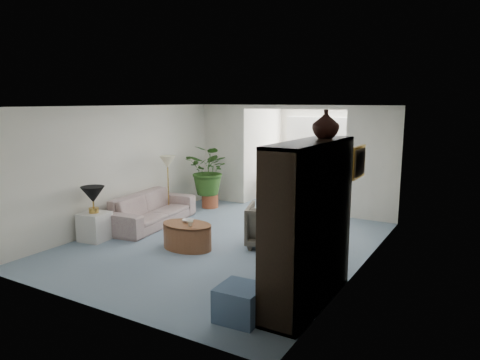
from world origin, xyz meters
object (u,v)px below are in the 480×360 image
Objects in this scene: end_table at (95,227)px; table_lamp at (93,195)px; wingback_chair at (271,225)px; cabinet_urn at (326,124)px; floor_lamp at (168,162)px; framed_picture at (359,162)px; coffee_bowl at (188,221)px; plant_pot at (210,201)px; coffee_table at (187,236)px; side_table_dark at (313,232)px; sunroom_chair_maroon at (283,185)px; sofa at (151,209)px; ottoman at (240,303)px; sunroom_table at (319,185)px; coffee_cup at (190,224)px; entertainment_cabinet at (309,224)px; sunroom_chair_blue at (337,192)px.

table_lamp is (0.00, 0.00, 0.62)m from end_table.
cabinet_urn is at bearing 118.64° from wingback_chair.
cabinet_urn is (4.35, -1.99, 1.05)m from floor_lamp.
framed_picture reaches higher than coffee_bowl.
cabinet_urn reaches higher than wingback_chair.
cabinet_urn is 5.56m from plant_pot.
floor_lamp is 4.90m from cabinet_urn.
coffee_table reaches higher than plant_pot.
wingback_chair is 1.46× the size of side_table_dark.
table_lamp reaches higher than sunroom_chair_maroon.
sofa is 11.01× the size of coffee_bowl.
floor_lamp reaches higher than ottoman.
coffee_table is 1.65× the size of side_table_dark.
floor_lamp is 1.64m from plant_pot.
cabinet_urn is at bearing 68.93° from ottoman.
ottoman is 0.86× the size of sunroom_table.
side_table_dark is 3.66m from plant_pot.
end_table is 1.02× the size of ottoman.
framed_picture is at bearing -63.96° from sunroom_table.
coffee_bowl reaches higher than coffee_table.
framed_picture reaches higher than plant_pot.
coffee_cup is (1.93, 0.41, 0.23)m from end_table.
sunroom_chair_maroon is (-1.50, 3.75, -0.03)m from wingback_chair.
table_lamp is 2.01m from coffee_cup.
entertainment_cabinet reaches higher than ottoman.
framed_picture is 0.71× the size of sunroom_chair_blue.
framed_picture reaches higher than floor_lamp.
sunroom_chair_blue is 1.06m from sunroom_table.
coffee_cup is at bearing 172.48° from cabinet_urn.
coffee_cup is at bearing -144.21° from side_table_dark.
sunroom_chair_blue is (1.07, 4.73, -0.18)m from coffee_cup.
framed_picture reaches higher than sunroom_chair_maroon.
coffee_cup is 0.28× the size of cabinet_urn.
wingback_chair reaches higher than coffee_table.
floor_lamp is 0.63× the size of side_table_dark.
ottoman is (3.92, -1.26, -0.67)m from table_lamp.
floor_lamp is 1.75× the size of coffee_bowl.
coffee_cup is 0.17× the size of sunroom_table.
wingback_chair is at bearing -13.16° from floor_lamp.
coffee_cup reaches higher than ottoman.
ottoman is at bearing -76.88° from sunroom_table.
table_lamp is (-4.66, -0.95, -0.82)m from framed_picture.
sunroom_chair_maroon is at bearing -135.00° from sunroom_table.
side_table_dark is at bearing 114.61° from cabinet_urn.
framed_picture is 4.87× the size of coffee_cup.
framed_picture is 1.34× the size of cabinet_urn.
floor_lamp is at bearing 155.46° from cabinet_urn.
floor_lamp is at bearing 138.12° from coffee_cup.
sofa is at bearing 81.57° from table_lamp.
entertainment_cabinet is (2.50, -0.83, 0.56)m from coffee_cup.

